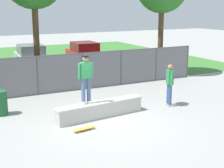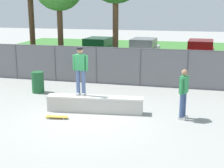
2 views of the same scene
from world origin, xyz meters
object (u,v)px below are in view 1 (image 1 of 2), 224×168
at_px(skateboarder, 86,77).
at_px(bystander, 170,83).
at_px(car_red, 85,54).
at_px(concrete_ledge, 100,110).
at_px(car_silver, 32,57).
at_px(skateboard, 84,129).
at_px(trash_bin, 0,103).

distance_m(skateboarder, bystander, 3.89).
xyz_separation_m(skateboarder, car_red, (4.63, 11.14, -0.81)).
relative_size(concrete_ledge, car_silver, 0.87).
bearing_deg(skateboard, car_red, 67.02).
height_order(skateboard, car_silver, car_silver).
distance_m(skateboard, bystander, 4.61).
height_order(skateboard, car_red, car_red).
distance_m(concrete_ledge, bystander, 3.35).
bearing_deg(trash_bin, skateboarder, -35.48).
bearing_deg(bystander, concrete_ledge, -179.78).
relative_size(car_silver, car_red, 1.00).
xyz_separation_m(skateboarder, bystander, (3.84, -0.04, -0.64)).
bearing_deg(skateboarder, trash_bin, 144.52).
xyz_separation_m(skateboard, car_red, (5.19, 12.23, 0.77)).
bearing_deg(trash_bin, car_silver, 68.85).
height_order(car_red, bystander, bystander).
xyz_separation_m(car_silver, bystander, (3.10, -11.26, 0.17)).
xyz_separation_m(car_silver, car_red, (3.89, -0.09, 0.00)).
bearing_deg(bystander, skateboard, -166.47).
distance_m(skateboard, car_red, 13.31).
bearing_deg(car_red, skateboard, -112.98).
distance_m(concrete_ledge, trash_bin, 3.97).
height_order(skateboarder, trash_bin, skateboarder).
distance_m(concrete_ledge, skateboard, 1.55).
distance_m(skateboarder, skateboard, 2.00).
bearing_deg(skateboarder, car_silver, 86.22).
relative_size(car_silver, trash_bin, 4.38).
bearing_deg(skateboarder, car_red, 67.40).
bearing_deg(car_red, trash_bin, -129.26).
distance_m(concrete_ledge, car_silver, 11.29).
xyz_separation_m(skateboarder, car_silver, (0.74, 11.22, -0.81)).
distance_m(skateboarder, car_silver, 11.28).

